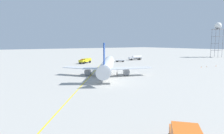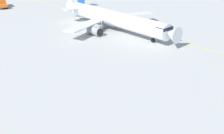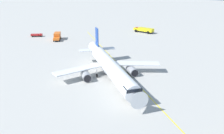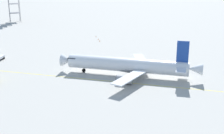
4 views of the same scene
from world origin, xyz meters
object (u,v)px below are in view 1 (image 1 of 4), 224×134
Objects in this scene: airliner_main at (107,66)px; safety_cone_near at (201,67)px; safety_cone_mid at (207,66)px; safety_cone_far at (216,66)px; pushback_tug_truck at (120,60)px; radar_tower at (218,29)px; fire_tender_truck at (85,60)px; fuel_tanker_truck at (136,58)px.

safety_cone_near is at bearing -62.80° from airliner_main.
safety_cone_mid is 6.08m from safety_cone_far.
pushback_tug_truck is 9.89× the size of safety_cone_near.
safety_cone_near is (-67.85, -29.22, -21.49)m from radar_tower.
fire_tender_truck is (10.38, 38.46, -1.57)m from airliner_main.
radar_tower reaches higher than safety_cone_mid.
fuel_tanker_truck reaches higher than safety_cone_mid.
radar_tower is 47.83× the size of safety_cone_far.
fire_tender_truck is at bearing 14.80° from fuel_tanker_truck.
fire_tender_truck is 0.34× the size of radar_tower.
fuel_tanker_truck is at bearing 94.58° from safety_cone_mid.
airliner_main is 6.44× the size of pushback_tug_truck.
fire_tender_truck is at bearing 20.73° from airliner_main.
pushback_tug_truck reaches higher than safety_cone_mid.
fuel_tanker_truck is at bearing 166.97° from radar_tower.
fuel_tanker_truck is 0.33× the size of radar_tower.
pushback_tug_truck is at bearing 135.08° from fire_tender_truck.
airliner_main is 117.49m from radar_tower.
airliner_main is at bearing -168.95° from radar_tower.
fire_tender_truck is 16.37× the size of safety_cone_near.
airliner_main is 56.23m from safety_cone_far.
fuel_tanker_truck reaches higher than fire_tender_truck.
fuel_tanker_truck is 15.78m from pushback_tug_truck.
safety_cone_far is (9.65, -46.48, -1.29)m from fuel_tanker_truck.
pushback_tug_truck is 45.71m from safety_cone_mid.
fuel_tanker_truck reaches higher than pushback_tug_truck.
safety_cone_near is (35.62, -45.45, -1.25)m from fire_tender_truck.
fuel_tanker_truck is at bearing -137.05° from pushback_tug_truck.
fuel_tanker_truck is at bearing 90.18° from safety_cone_near.
pushback_tug_truck is at bearing 120.34° from safety_cone_far.
pushback_tug_truck is 43.85m from safety_cone_near.
radar_tower is 76.94m from safety_cone_near.
safety_cone_near and safety_cone_far have the same top height.
fire_tender_truck is 106.68m from radar_tower.
fire_tender_truck is at bearing 130.38° from safety_cone_mid.
airliner_main is 63.65× the size of safety_cone_near.
airliner_main is 63.65× the size of safety_cone_mid.
fire_tender_truck is 57.76m from safety_cone_near.
safety_cone_mid is (39.13, -46.01, -1.25)m from fire_tender_truck.
safety_cone_near is 3.55m from safety_cone_mid.
pushback_tug_truck is at bearing -6.09° from airliner_main.
safety_cone_near is at bearing 170.87° from safety_cone_far.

